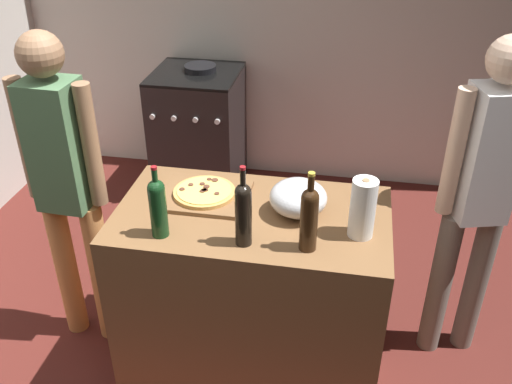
% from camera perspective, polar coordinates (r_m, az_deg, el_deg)
% --- Properties ---
extents(ground_plane, '(4.42, 3.30, 0.02)m').
position_cam_1_polar(ground_plane, '(3.54, -1.30, -8.49)').
color(ground_plane, '#511E19').
extents(kitchen_wall_rear, '(4.42, 0.10, 2.60)m').
position_cam_1_polar(kitchen_wall_rear, '(4.21, 2.46, 18.13)').
color(kitchen_wall_rear, beige).
rests_on(kitchen_wall_rear, ground_plane).
extents(counter, '(1.21, 0.68, 0.89)m').
position_cam_1_polar(counter, '(2.74, -0.38, -9.95)').
color(counter, brown).
rests_on(counter, ground_plane).
extents(cutting_board, '(0.40, 0.32, 0.02)m').
position_cam_1_polar(cutting_board, '(2.59, -5.22, -0.39)').
color(cutting_board, brown).
rests_on(cutting_board, counter).
extents(pizza, '(0.28, 0.28, 0.03)m').
position_cam_1_polar(pizza, '(2.58, -5.25, 0.01)').
color(pizza, tan).
rests_on(pizza, cutting_board).
extents(mixing_bowl, '(0.25, 0.25, 0.15)m').
position_cam_1_polar(mixing_bowl, '(2.44, 4.29, -0.59)').
color(mixing_bowl, '#B2B2B7').
rests_on(mixing_bowl, counter).
extents(paper_towel_roll, '(0.10, 0.10, 0.26)m').
position_cam_1_polar(paper_towel_roll, '(2.31, 10.74, -1.65)').
color(paper_towel_roll, white).
rests_on(paper_towel_roll, counter).
extents(wine_bottle_green, '(0.07, 0.07, 0.35)m').
position_cam_1_polar(wine_bottle_green, '(2.21, -1.29, -2.00)').
color(wine_bottle_green, black).
rests_on(wine_bottle_green, counter).
extents(wine_bottle_amber, '(0.07, 0.07, 0.35)m').
position_cam_1_polar(wine_bottle_amber, '(2.19, 5.39, -2.48)').
color(wine_bottle_amber, '#331E0F').
rests_on(wine_bottle_amber, counter).
extents(wine_bottle_dark, '(0.07, 0.07, 0.32)m').
position_cam_1_polar(wine_bottle_dark, '(2.30, -9.90, -1.35)').
color(wine_bottle_dark, '#143819').
rests_on(wine_bottle_dark, counter).
extents(stove, '(0.60, 0.62, 0.97)m').
position_cam_1_polar(stove, '(4.22, -5.81, 6.02)').
color(stove, black).
rests_on(stove, ground_plane).
extents(person_in_stripes, '(0.40, 0.21, 1.64)m').
position_cam_1_polar(person_in_stripes, '(2.76, -18.73, 1.23)').
color(person_in_stripes, '#D88C4C').
rests_on(person_in_stripes, ground_plane).
extents(person_in_red, '(0.37, 0.25, 1.65)m').
position_cam_1_polar(person_in_red, '(2.71, 21.73, 0.17)').
color(person_in_red, slate).
rests_on(person_in_red, ground_plane).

